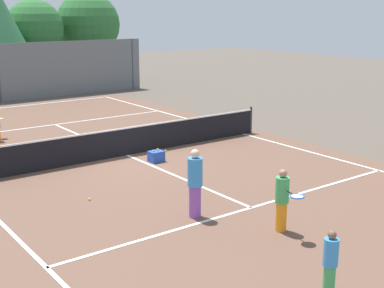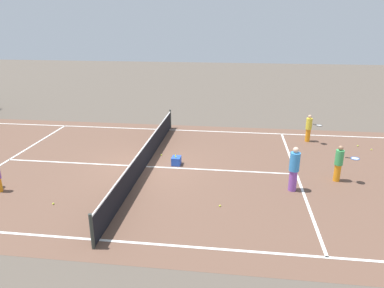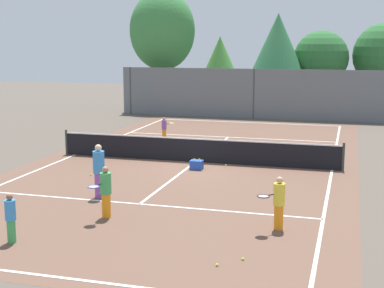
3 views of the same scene
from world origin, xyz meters
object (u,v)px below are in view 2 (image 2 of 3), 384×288
(player_1, at_px, (339,163))
(tennis_ball_3, at_px, (220,206))
(player_3, at_px, (309,128))
(ball_crate, at_px, (176,161))
(tennis_ball_5, at_px, (372,150))
(tennis_ball_0, at_px, (53,204))
(tennis_ball_1, at_px, (161,155))
(tennis_ball_6, at_px, (358,146))
(player_4, at_px, (294,169))

(player_1, xyz_separation_m, tennis_ball_3, (-2.65, 4.50, -0.73))
(player_3, height_order, ball_crate, player_3)
(tennis_ball_5, bearing_deg, ball_crate, 108.09)
(tennis_ball_0, height_order, tennis_ball_1, same)
(player_1, height_order, tennis_ball_5, player_1)
(tennis_ball_1, distance_m, tennis_ball_6, 9.91)
(tennis_ball_1, height_order, tennis_ball_5, same)
(player_3, bearing_deg, tennis_ball_1, 112.67)
(tennis_ball_0, xyz_separation_m, tennis_ball_1, (5.05, -2.75, 0.00))
(tennis_ball_0, xyz_separation_m, tennis_ball_3, (0.58, -5.74, 0.00))
(player_4, xyz_separation_m, tennis_ball_3, (-1.58, 2.62, -0.85))
(player_4, bearing_deg, tennis_ball_3, 121.07)
(player_1, height_order, ball_crate, player_1)
(ball_crate, bearing_deg, tennis_ball_5, -71.91)
(player_4, height_order, tennis_ball_1, player_4)
(tennis_ball_1, relative_size, tennis_ball_5, 1.00)
(player_1, relative_size, tennis_ball_0, 22.41)
(player_1, distance_m, tennis_ball_1, 7.73)
(player_3, bearing_deg, tennis_ball_0, 128.99)
(ball_crate, xyz_separation_m, tennis_ball_0, (-4.08, 3.63, -0.15))
(player_3, height_order, player_4, player_4)
(tennis_ball_1, distance_m, tennis_ball_3, 5.38)
(ball_crate, xyz_separation_m, tennis_ball_1, (0.97, 0.88, -0.15))
(tennis_ball_0, height_order, tennis_ball_5, same)
(player_1, height_order, tennis_ball_3, player_1)
(player_4, bearing_deg, ball_crate, 67.85)
(player_4, height_order, tennis_ball_5, player_4)
(player_1, relative_size, tennis_ball_1, 22.41)
(tennis_ball_5, bearing_deg, player_3, 71.31)
(tennis_ball_0, distance_m, tennis_ball_5, 14.66)
(player_1, bearing_deg, tennis_ball_0, 107.52)
(tennis_ball_3, relative_size, tennis_ball_6, 1.00)
(tennis_ball_5, bearing_deg, tennis_ball_1, 101.40)
(ball_crate, distance_m, tennis_ball_3, 4.09)
(player_3, bearing_deg, tennis_ball_3, 150.59)
(ball_crate, bearing_deg, player_1, -97.30)
(player_1, distance_m, tennis_ball_0, 10.76)
(tennis_ball_5, bearing_deg, tennis_ball_3, 132.51)
(player_4, bearing_deg, player_1, -60.19)
(ball_crate, xyz_separation_m, tennis_ball_5, (3.01, -9.20, -0.15))
(player_4, bearing_deg, player_3, -15.16)
(player_3, relative_size, player_4, 0.83)
(tennis_ball_0, relative_size, tennis_ball_1, 1.00)
(player_4, distance_m, tennis_ball_5, 6.72)
(player_1, bearing_deg, tennis_ball_5, -34.03)
(player_1, xyz_separation_m, tennis_ball_5, (3.85, -2.60, -0.73))
(player_3, xyz_separation_m, tennis_ball_6, (-0.49, -2.38, -0.71))
(tennis_ball_3, bearing_deg, tennis_ball_0, 95.75)
(tennis_ball_3, height_order, tennis_ball_5, same)
(player_3, bearing_deg, player_1, -176.68)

